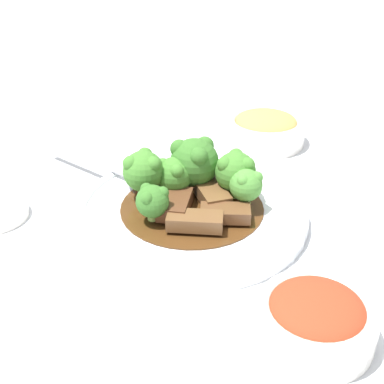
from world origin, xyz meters
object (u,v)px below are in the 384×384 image
object	(u,v)px
beef_strip_2	(225,213)
beef_strip_0	(195,221)
broccoli_floret_3	(236,171)
broccoli_floret_1	(246,184)
serving_spoon	(137,177)
side_bowl_kimchi	(315,318)
beef_strip_3	(175,204)
broccoli_floret_4	(152,201)
main_plate	(192,211)
beef_strip_1	(212,194)
broccoli_floret_2	(194,161)
broccoli_floret_5	(174,174)
side_bowl_appetizer	(265,128)
broccoli_floret_0	(143,170)

from	to	relation	value
beef_strip_2	beef_strip_0	bearing A→B (deg)	120.59
beef_strip_0	broccoli_floret_3	xyz separation A→B (m)	(0.07, -0.04, 0.02)
beef_strip_0	broccoli_floret_1	world-z (taller)	broccoli_floret_1
serving_spoon	side_bowl_kimchi	distance (m)	0.28
beef_strip_3	broccoli_floret_4	world-z (taller)	broccoli_floret_4
main_plate	beef_strip_1	xyz separation A→B (m)	(0.01, -0.02, 0.02)
main_plate	broccoli_floret_2	size ratio (longest dim) A/B	4.25
beef_strip_1	broccoli_floret_1	distance (m)	0.04
main_plate	beef_strip_0	bearing A→B (deg)	-171.95
main_plate	broccoli_floret_4	world-z (taller)	broccoli_floret_4
beef_strip_2	broccoli_floret_1	world-z (taller)	broccoli_floret_1
broccoli_floret_5	beef_strip_1	bearing A→B (deg)	-102.76
beef_strip_1	side_bowl_appetizer	size ratio (longest dim) A/B	0.56
beef_strip_0	beef_strip_2	bearing A→B (deg)	-59.41
main_plate	side_bowl_appetizer	size ratio (longest dim) A/B	2.30
broccoli_floret_2	side_bowl_kimchi	size ratio (longest dim) A/B	0.61
beef_strip_0	side_bowl_kimchi	distance (m)	0.16
beef_strip_3	side_bowl_kimchi	xyz separation A→B (m)	(-0.15, -0.13, -0.00)
beef_strip_2	side_bowl_appetizer	xyz separation A→B (m)	(0.23, -0.05, -0.00)
beef_strip_0	beef_strip_3	world-z (taller)	beef_strip_3
main_plate	side_bowl_appetizer	distance (m)	0.22
broccoli_floret_2	beef_strip_3	bearing A→B (deg)	162.15
side_bowl_kimchi	broccoli_floret_5	bearing A→B (deg)	34.91
broccoli_floret_2	broccoli_floret_5	bearing A→B (deg)	129.37
broccoli_floret_3	beef_strip_0	bearing A→B (deg)	148.94
broccoli_floret_3	side_bowl_appetizer	bearing A→B (deg)	-12.99
broccoli_floret_0	broccoli_floret_1	world-z (taller)	broccoli_floret_0
broccoli_floret_3	side_bowl_appetizer	distance (m)	0.19
broccoli_floret_1	beef_strip_3	bearing A→B (deg)	103.03
beef_strip_0	broccoli_floret_1	size ratio (longest dim) A/B	1.31
side_bowl_appetizer	beef_strip_1	bearing A→B (deg)	160.91
serving_spoon	beef_strip_1	bearing A→B (deg)	-111.24
broccoli_floret_4	beef_strip_2	bearing A→B (deg)	-84.87
broccoli_floret_1	side_bowl_kimchi	world-z (taller)	broccoli_floret_1
main_plate	beef_strip_3	world-z (taller)	beef_strip_3
beef_strip_2	beef_strip_1	bearing A→B (deg)	23.53
broccoli_floret_5	broccoli_floret_1	bearing A→B (deg)	-102.69
beef_strip_1	serving_spoon	size ratio (longest dim) A/B	0.33
serving_spoon	broccoli_floret_1	bearing A→B (deg)	-108.79
broccoli_floret_4	side_bowl_appetizer	distance (m)	0.27
beef_strip_0	beef_strip_2	world-z (taller)	beef_strip_0
broccoli_floret_1	broccoli_floret_2	distance (m)	0.07
broccoli_floret_0	broccoli_floret_4	bearing A→B (deg)	-160.95
broccoli_floret_0	broccoli_floret_2	distance (m)	0.06
beef_strip_0	broccoli_floret_2	xyz separation A→B (m)	(0.08, 0.01, 0.03)
broccoli_floret_1	beef_strip_0	bearing A→B (deg)	132.11
broccoli_floret_3	broccoli_floret_5	bearing A→B (deg)	91.79
beef_strip_2	broccoli_floret_4	bearing A→B (deg)	95.13
beef_strip_1	broccoli_floret_1	size ratio (longest dim) A/B	1.42
broccoli_floret_1	broccoli_floret_5	bearing A→B (deg)	77.31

